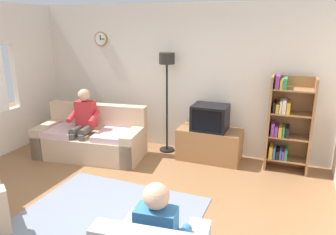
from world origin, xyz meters
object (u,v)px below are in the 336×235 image
at_px(tv_stand, 209,144).
at_px(tv, 210,117).
at_px(couch, 92,139).
at_px(floor_lamp, 167,75).
at_px(person_on_couch, 83,120).
at_px(bookshelf, 286,124).
at_px(person_in_right_armchair, 160,233).

xyz_separation_m(tv_stand, tv, (0.00, -0.02, 0.50)).
xyz_separation_m(couch, floor_lamp, (1.20, 0.72, 1.14)).
distance_m(tv, person_on_couch, 2.23).
distance_m(couch, tv_stand, 2.14).
xyz_separation_m(tv, bookshelf, (1.24, 0.09, 0.01)).
bearing_deg(person_in_right_armchair, couch, 134.46).
relative_size(bookshelf, person_in_right_armchair, 1.40).
bearing_deg(tv, person_on_couch, -161.54).
height_order(tv_stand, person_in_right_armchair, person_in_right_armchair).
distance_m(bookshelf, floor_lamp, 2.20).
height_order(couch, person_on_couch, person_on_couch).
bearing_deg(person_in_right_armchair, floor_lamp, 110.80).
bearing_deg(tv_stand, person_on_couch, -160.95).
distance_m(tv_stand, floor_lamp, 1.45).
relative_size(tv_stand, tv, 1.83).
bearing_deg(person_on_couch, bookshelf, 13.41).
bearing_deg(tv_stand, floor_lamp, 173.38).
bearing_deg(bookshelf, couch, -168.13).
distance_m(tv_stand, tv, 0.50).
xyz_separation_m(tv_stand, person_in_right_armchair, (0.35, -3.07, 0.32)).
relative_size(tv_stand, person_on_couch, 0.89).
height_order(bookshelf, floor_lamp, floor_lamp).
bearing_deg(floor_lamp, bookshelf, -0.80).
bearing_deg(person_on_couch, tv, 18.46).
relative_size(tv, person_on_couch, 0.48).
xyz_separation_m(floor_lamp, person_in_right_armchair, (1.20, -3.16, -0.85)).
relative_size(person_on_couch, person_in_right_armchair, 1.11).
bearing_deg(couch, tv, 16.26).
bearing_deg(couch, person_on_couch, -122.32).
height_order(couch, tv, tv).
xyz_separation_m(bookshelf, person_on_couch, (-3.36, -0.80, -0.09)).
height_order(person_on_couch, person_in_right_armchair, person_on_couch).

